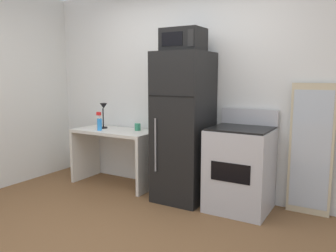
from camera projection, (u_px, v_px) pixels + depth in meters
name	position (u px, v px, depth m)	size (l,w,h in m)	color
ground_plane	(104.00, 241.00, 3.04)	(12.00, 12.00, 0.00)	brown
wall_back_white	(191.00, 90.00, 4.30)	(5.00, 0.10, 2.60)	silver
desk	(115.00, 146.00, 4.61)	(1.15, 0.55, 0.75)	silver
desk_lamp	(104.00, 111.00, 4.67)	(0.14, 0.12, 0.35)	black
coffee_mug	(138.00, 127.00, 4.52)	(0.08, 0.08, 0.10)	#338C66
spray_bottle	(99.00, 123.00, 4.52)	(0.06, 0.06, 0.25)	#2D8CEA
refrigerator	(184.00, 127.00, 3.99)	(0.58, 0.65, 1.74)	black
microwave	(183.00, 40.00, 3.83)	(0.46, 0.35, 0.26)	black
oven_range	(240.00, 168.00, 3.71)	(0.66, 0.61, 1.10)	#B7B7BC
leaning_mirror	(311.00, 150.00, 3.56)	(0.44, 0.03, 1.40)	#C6B793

